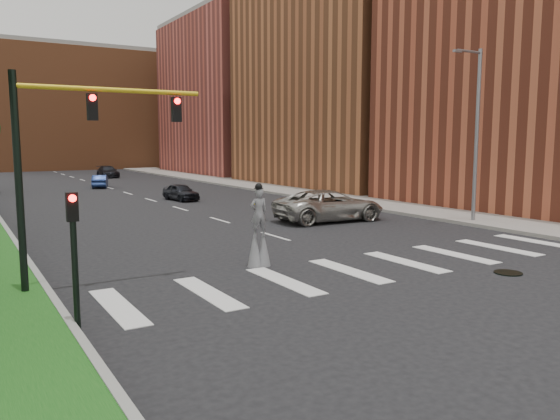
# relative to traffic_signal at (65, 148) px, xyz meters

# --- Properties ---
(ground_plane) EXTENTS (160.00, 160.00, 0.00)m
(ground_plane) POSITION_rel_traffic_signal_xyz_m (9.78, -3.00, -4.15)
(ground_plane) COLOR black
(ground_plane) RESTS_ON ground
(sidewalk_right) EXTENTS (5.00, 90.00, 0.18)m
(sidewalk_right) POSITION_rel_traffic_signal_xyz_m (22.28, 22.00, -4.06)
(sidewalk_right) COLOR gray
(sidewalk_right) RESTS_ON ground
(manhole) EXTENTS (0.90, 0.90, 0.04)m
(manhole) POSITION_rel_traffic_signal_xyz_m (12.78, -5.00, -4.13)
(manhole) COLOR black
(manhole) RESTS_ON ground
(building_mid) EXTENTS (16.00, 22.00, 24.00)m
(building_mid) POSITION_rel_traffic_signal_xyz_m (31.78, 27.00, 7.85)
(building_mid) COLOR #985530
(building_mid) RESTS_ON ground
(building_far) EXTENTS (16.00, 22.00, 20.00)m
(building_far) POSITION_rel_traffic_signal_xyz_m (31.78, 51.00, 5.85)
(building_far) COLOR #B24D41
(building_far) RESTS_ON ground
(building_backdrop) EXTENTS (26.00, 14.00, 18.00)m
(building_backdrop) POSITION_rel_traffic_signal_xyz_m (15.78, 75.00, 4.85)
(building_backdrop) COLOR #985530
(building_backdrop) RESTS_ON ground
(streetlight) EXTENTS (2.05, 0.20, 9.00)m
(streetlight) POSITION_rel_traffic_signal_xyz_m (20.68, 3.00, 0.75)
(streetlight) COLOR slate
(streetlight) RESTS_ON ground
(traffic_signal) EXTENTS (5.30, 0.23, 6.20)m
(traffic_signal) POSITION_rel_traffic_signal_xyz_m (0.00, 0.00, 0.00)
(traffic_signal) COLOR black
(traffic_signal) RESTS_ON ground
(secondary_signal) EXTENTS (0.25, 0.21, 3.23)m
(secondary_signal) POSITION_rel_traffic_signal_xyz_m (-0.52, -3.50, -2.20)
(secondary_signal) COLOR black
(secondary_signal) RESTS_ON ground
(stilt_performer) EXTENTS (0.84, 0.56, 2.91)m
(stilt_performer) POSITION_rel_traffic_signal_xyz_m (6.25, 0.18, -3.02)
(stilt_performer) COLOR #331F14
(stilt_performer) RESTS_ON ground
(suv_crossing) EXTENTS (6.30, 3.23, 1.70)m
(suv_crossing) POSITION_rel_traffic_signal_xyz_m (14.79, 7.67, -3.30)
(suv_crossing) COLOR #AAA7A1
(suv_crossing) RESTS_ON ground
(car_near) EXTENTS (1.90, 3.76, 1.23)m
(car_near) POSITION_rel_traffic_signal_xyz_m (11.59, 21.60, -3.54)
(car_near) COLOR black
(car_near) RESTS_ON ground
(car_mid) EXTENTS (2.24, 3.79, 1.18)m
(car_mid) POSITION_rel_traffic_signal_xyz_m (9.14, 35.88, -3.56)
(car_mid) COLOR navy
(car_mid) RESTS_ON ground
(car_far) EXTENTS (1.90, 4.64, 1.34)m
(car_far) POSITION_rel_traffic_signal_xyz_m (13.31, 49.87, -3.48)
(car_far) COLOR black
(car_far) RESTS_ON ground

